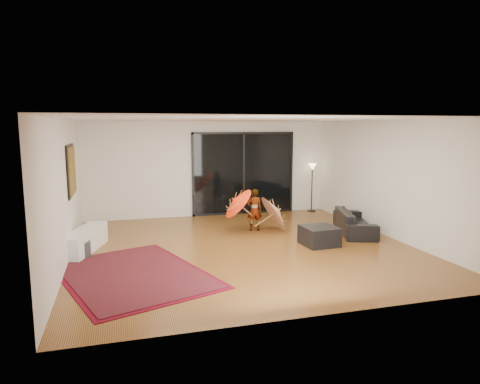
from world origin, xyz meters
name	(u,v)px	position (x,y,z in m)	size (l,w,h in m)	color
floor	(244,247)	(0.00, 0.00, 0.00)	(7.00, 7.00, 0.00)	#8F5E27
ceiling	(244,119)	(0.00, 0.00, 2.70)	(7.00, 7.00, 0.00)	white
wall_back	(210,169)	(0.00, 3.50, 1.35)	(7.00, 7.00, 0.00)	silver
wall_front	(319,219)	(0.00, -3.50, 1.35)	(7.00, 7.00, 0.00)	silver
wall_left	(65,192)	(-3.50, 0.00, 1.35)	(7.00, 7.00, 0.00)	silver
wall_right	(389,179)	(3.50, 0.00, 1.35)	(7.00, 7.00, 0.00)	silver
sliding_door	(244,173)	(1.00, 3.47, 1.20)	(3.06, 0.07, 2.40)	black
painting	(72,170)	(-3.46, 1.00, 1.65)	(0.04, 1.28, 1.08)	black
media_console	(85,240)	(-3.25, 0.62, 0.23)	(0.41, 1.63, 0.45)	white
speaker	(83,250)	(-3.25, 0.18, 0.16)	(0.28, 0.28, 0.31)	#424244
persian_rug	(133,274)	(-2.35, -1.13, 0.01)	(3.11, 3.66, 0.02)	#5A0717
sofa	(355,222)	(2.95, 0.50, 0.27)	(1.85, 0.72, 0.54)	black
ottoman	(319,236)	(1.63, -0.27, 0.20)	(0.71, 0.71, 0.41)	black
floor_lamp	(312,174)	(3.10, 3.25, 1.15)	(0.25, 0.25, 1.45)	black
child	(254,210)	(0.67, 1.36, 0.52)	(0.38, 0.25, 1.04)	#999999
parasol_orange	(233,203)	(0.12, 1.31, 0.73)	(0.71, 0.87, 0.89)	#FD320D
parasol_white	(279,210)	(1.27, 1.21, 0.50)	(0.67, 0.99, 0.99)	white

